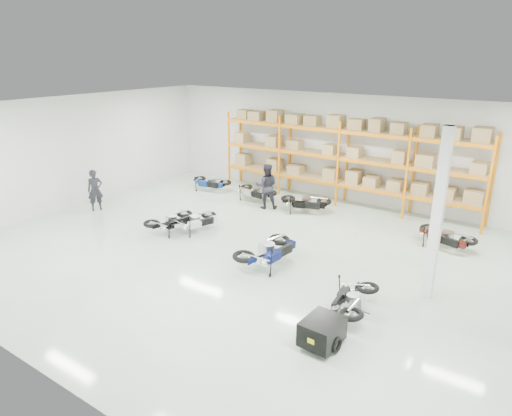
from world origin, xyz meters
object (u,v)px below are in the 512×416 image
Objects in this scene: moto_silver_left at (195,218)px; person_left at (95,190)px; moto_back_b at (255,189)px; moto_black_far_left at (172,218)px; trailer at (322,331)px; person_back at (267,186)px; moto_blue_centre at (269,247)px; moto_touring_right at (352,295)px; moto_back_c at (305,199)px; moto_back_d at (445,233)px; moto_back_a at (210,180)px.

person_left is at bearing 25.23° from moto_silver_left.
moto_back_b reaches higher than moto_silver_left.
trailer is at bearing 167.47° from moto_black_far_left.
moto_back_b is at bearing -67.11° from moto_silver_left.
moto_back_b is 1.16m from person_back.
moto_black_far_left is 8.08m from trailer.
moto_touring_right is at bearing 167.29° from moto_blue_centre.
moto_back_c is at bearing 124.09° from trailer.
moto_back_d reaches higher than trailer.
moto_blue_centre is 4.15m from trailer.
moto_blue_centre is at bearing -173.43° from moto_silver_left.
moto_back_a is 0.91× the size of person_back.
moto_touring_right is at bearing -128.58° from moto_back_a.
moto_blue_centre is 3.77m from moto_silver_left.
moto_black_far_left reaches higher than moto_silver_left.
moto_blue_centre reaches higher than moto_touring_right.
moto_back_c is (-4.56, 5.96, 0.02)m from moto_touring_right.
moto_touring_right is 1.01× the size of person_left.
moto_back_c is at bearing 99.79° from moto_back_d.
moto_back_a is at bearing -43.42° from person_back.
moto_black_far_left is at bearing -178.04° from moto_back_b.
trailer is 10.44m from moto_back_b.
moto_blue_centre reaches higher than moto_black_far_left.
moto_silver_left is at bearing -169.41° from moto_back_b.
trailer is 0.94× the size of moto_back_b.
moto_touring_right is 7.51m from moto_back_c.
moto_back_a is at bearing -36.63° from moto_silver_left.
person_left is (-8.56, 0.33, 0.22)m from moto_blue_centre.
moto_back_b is at bearing -96.98° from moto_back_a.
person_back reaches higher than moto_touring_right.
person_left is at bearing 103.63° from moto_back_c.
moto_silver_left is 3.70m from person_back.
moto_black_far_left is (-4.34, 0.36, -0.09)m from moto_blue_centre.
moto_back_b is at bearing -85.35° from moto_black_far_left.
moto_back_b is at bearing 135.59° from trailer.
moto_black_far_left is at bearing 130.61° from moto_back_d.
moto_silver_left is at bearing 45.24° from person_back.
trailer is 12.09m from person_left.
moto_blue_centre is 5.06m from moto_back_c.
person_back reaches higher than moto_black_far_left.
moto_back_a reaches higher than trailer.
moto_silver_left is at bearing 155.53° from trailer.
trailer is 7.11m from moto_back_d.
moto_back_d reaches higher than moto_back_b.
moto_blue_centre is 1.07× the size of person_back.
moto_blue_centre is at bearing -133.81° from moto_back_a.
moto_back_a is at bearing 141.43° from moto_touring_right.
person_left reaches higher than moto_back_b.
moto_silver_left is 0.97× the size of moto_back_a.
person_left reaches higher than moto_back_a.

